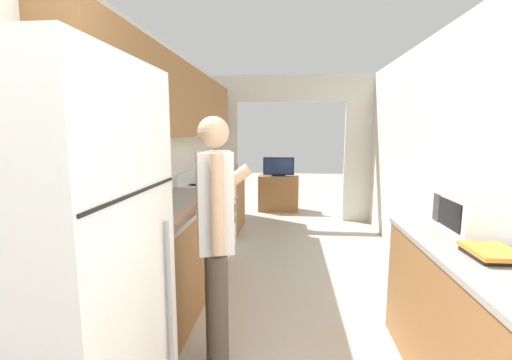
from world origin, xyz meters
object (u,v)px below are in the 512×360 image
object	(u,v)px
person	(215,241)
book_stack	(492,253)
refrigerator	(54,286)
microwave	(474,213)
range_oven	(208,216)
television	(279,167)
tv_cabinet	(278,193)

from	to	relation	value
person	book_stack	distance (m)	1.53
refrigerator	microwave	size ratio (longest dim) A/B	3.90
range_oven	person	bearing A→B (deg)	-75.35
range_oven	book_stack	world-z (taller)	range_oven
person	television	distance (m)	4.60
range_oven	book_stack	bearing A→B (deg)	-49.06
person	book_stack	bearing A→B (deg)	-114.55
person	television	bearing A→B (deg)	-21.12
person	television	world-z (taller)	person
refrigerator	person	bearing A→B (deg)	55.36
microwave	book_stack	world-z (taller)	microwave
microwave	tv_cabinet	bearing A→B (deg)	107.88
tv_cabinet	television	bearing A→B (deg)	-90.00
microwave	tv_cabinet	distance (m)	4.62
range_oven	tv_cabinet	xyz separation A→B (m)	(0.84, 2.38, -0.11)
tv_cabinet	television	distance (m)	0.53
book_stack	range_oven	bearing A→B (deg)	130.94
refrigerator	television	distance (m)	5.40
television	person	bearing A→B (deg)	-93.14
refrigerator	microwave	bearing A→B (deg)	25.55
range_oven	book_stack	distance (m)	3.25
person	refrigerator	bearing A→B (deg)	127.38
range_oven	person	world-z (taller)	person
microwave	book_stack	xyz separation A→B (m)	(-0.14, -0.46, -0.11)
refrigerator	book_stack	size ratio (longest dim) A/B	6.44
book_stack	television	bearing A→B (deg)	104.86
microwave	television	xyz separation A→B (m)	(-1.40, 4.31, -0.16)
range_oven	television	bearing A→B (deg)	70.21
microwave	book_stack	distance (m)	0.49
book_stack	person	bearing A→B (deg)	173.42
book_stack	tv_cabinet	xyz separation A→B (m)	(-1.27, 4.81, -0.58)
person	tv_cabinet	world-z (taller)	person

